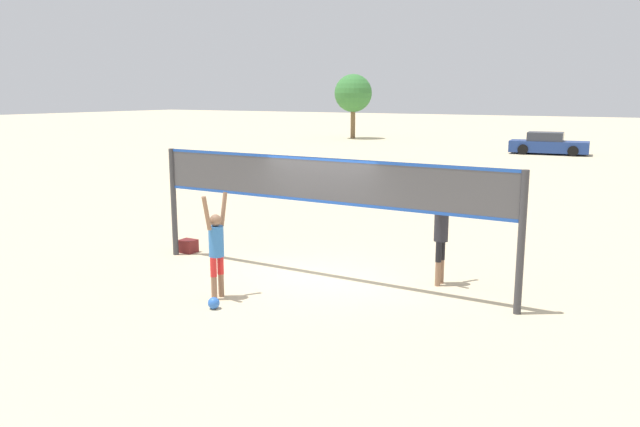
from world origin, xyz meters
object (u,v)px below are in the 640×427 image
gear_bag (188,246)px  volleyball_net (320,194)px  volleyball (214,303)px  tree_right_cluster (353,94)px  player_spiker (216,244)px  player_blocker (441,228)px  parked_car_near (548,144)px

gear_bag → volleyball_net: bearing=-4.6°
volleyball_net → volleyball: (-0.72, -2.49, -1.69)m
tree_right_cluster → player_spiker: bearing=-65.8°
tree_right_cluster → gear_bag: bearing=-68.2°
volleyball_net → player_spiker: bearing=-117.7°
volleyball_net → tree_right_cluster: tree_right_cluster is taller
player_spiker → volleyball_net: bearing=-27.7°
player_spiker → volleyball: 1.10m
volleyball → gear_bag: (-3.16, 2.81, 0.05)m
gear_bag → tree_right_cluster: 39.34m
volleyball_net → player_blocker: 2.50m
player_spiker → player_blocker: (3.28, 2.91, 0.13)m
player_blocker → gear_bag: 6.22m
player_spiker → parked_car_near: player_spiker is taller
volleyball_net → volleyball: size_ratio=38.10×
player_blocker → volleyball: size_ratio=10.35×
volleyball_net → gear_bag: bearing=175.4°
player_blocker → tree_right_cluster: tree_right_cluster is taller
volleyball → gear_bag: gear_bag is taller
volleyball → parked_car_near: size_ratio=0.04×
volleyball_net → tree_right_cluster: bearing=116.7°
player_spiker → volleyball: size_ratio=9.30×
volleyball_net → volleyball: volleyball_net is taller
player_spiker → volleyball: player_spiker is taller
parked_car_near → player_spiker: bearing=-96.2°
volleyball → tree_right_cluster: (-17.71, 39.18, 3.65)m
gear_bag → tree_right_cluster: tree_right_cluster is taller
volleyball_net → tree_right_cluster: (-18.43, 36.69, 1.97)m
volleyball_net → parked_car_near: size_ratio=1.66×
volleyball → parked_car_near: parked_car_near is taller
volleyball_net → volleyball: bearing=-106.1°
gear_bag → tree_right_cluster: bearing=111.8°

